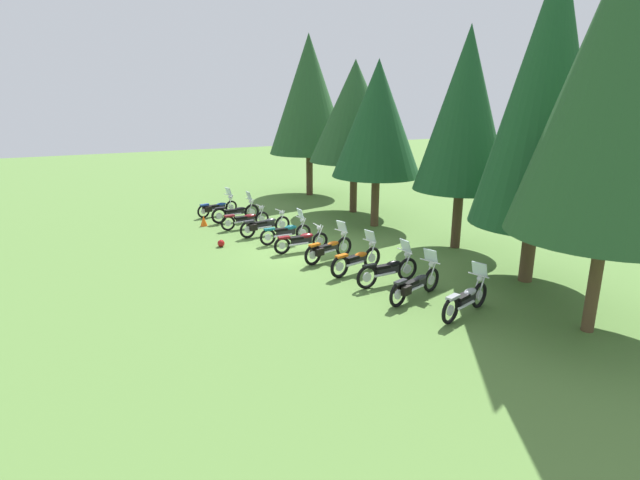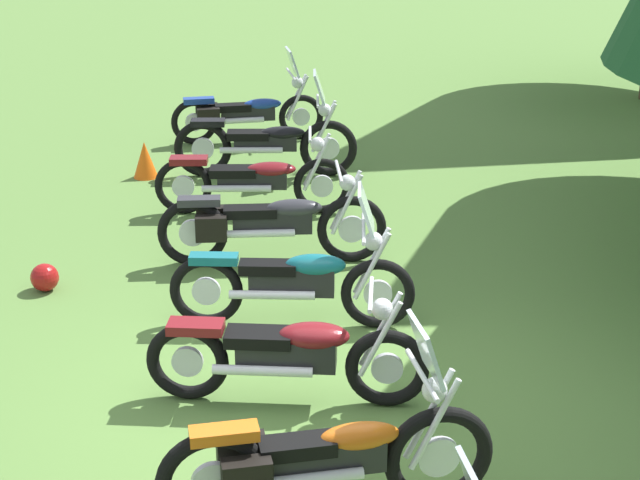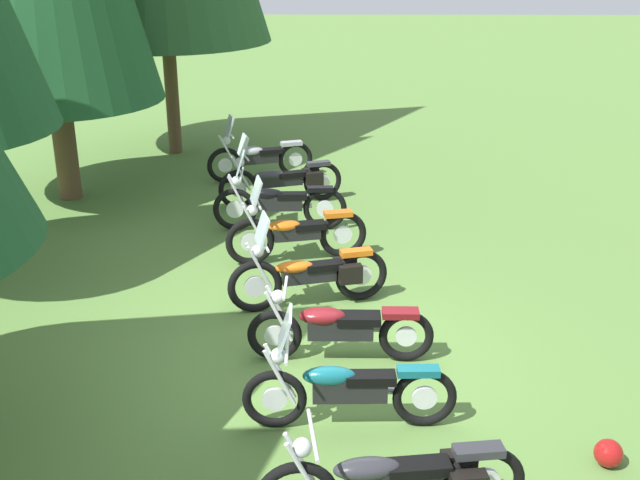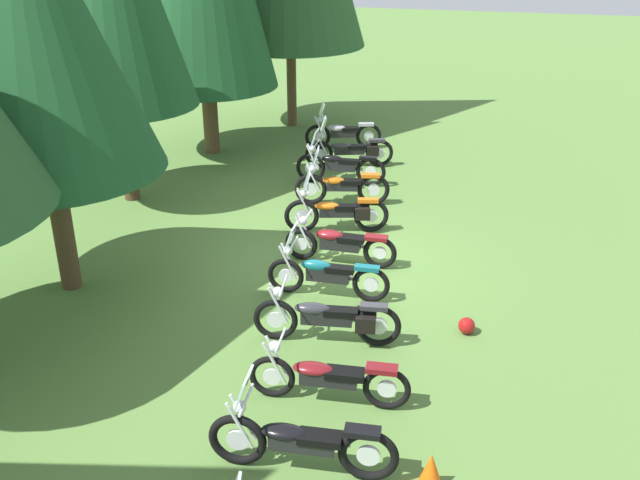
% 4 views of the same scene
% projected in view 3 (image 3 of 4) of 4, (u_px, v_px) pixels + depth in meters
% --- Properties ---
extents(ground_plane, '(80.00, 80.00, 0.00)m').
position_uv_depth(ground_plane, '(326.00, 358.00, 9.62)').
color(ground_plane, '#547A38').
extents(motorcycle_4, '(0.74, 2.25, 1.35)m').
position_uv_depth(motorcycle_4, '(346.00, 388.00, 8.15)').
color(motorcycle_4, black).
rests_on(motorcycle_4, ground_plane).
extents(motorcycle_5, '(0.61, 2.26, 0.99)m').
position_uv_depth(motorcycle_5, '(339.00, 328.00, 9.42)').
color(motorcycle_5, black).
rests_on(motorcycle_5, ground_plane).
extents(motorcycle_6, '(0.88, 2.22, 1.39)m').
position_uv_depth(motorcycle_6, '(311.00, 274.00, 10.79)').
color(motorcycle_6, black).
rests_on(motorcycle_6, ground_plane).
extents(motorcycle_7, '(0.74, 2.21, 1.39)m').
position_uv_depth(motorcycle_7, '(295.00, 233.00, 12.24)').
color(motorcycle_7, black).
rests_on(motorcycle_7, ground_plane).
extents(motorcycle_8, '(0.75, 2.32, 1.39)m').
position_uv_depth(motorcycle_8, '(278.00, 203.00, 13.51)').
color(motorcycle_8, black).
rests_on(motorcycle_8, ground_plane).
extents(motorcycle_9, '(0.99, 2.31, 1.39)m').
position_uv_depth(motorcycle_9, '(283.00, 180.00, 14.78)').
color(motorcycle_9, black).
rests_on(motorcycle_9, ground_plane).
extents(motorcycle_10, '(0.88, 2.16, 1.38)m').
position_uv_depth(motorcycle_10, '(259.00, 157.00, 16.20)').
color(motorcycle_10, black).
rests_on(motorcycle_10, ground_plane).
extents(dropped_helmet, '(0.28, 0.28, 0.28)m').
position_uv_depth(dropped_helmet, '(608.00, 453.00, 7.66)').
color(dropped_helmet, maroon).
rests_on(dropped_helmet, ground_plane).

